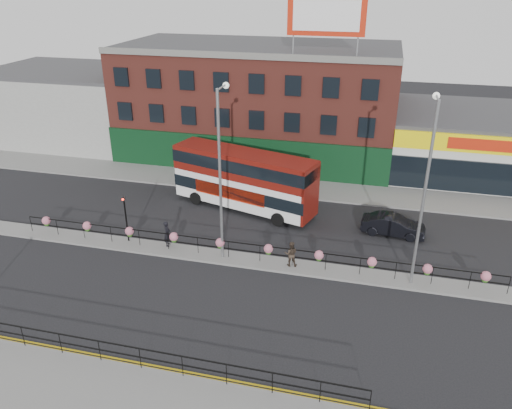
% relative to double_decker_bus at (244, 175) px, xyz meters
% --- Properties ---
extents(ground, '(120.00, 120.00, 0.00)m').
position_rel_double_decker_bus_xyz_m(ground, '(1.97, -7.30, -2.73)').
color(ground, black).
rests_on(ground, ground).
extents(north_pavement, '(60.00, 4.00, 0.15)m').
position_rel_double_decker_bus_xyz_m(north_pavement, '(1.97, 4.70, -2.66)').
color(north_pavement, slate).
rests_on(north_pavement, ground).
extents(median, '(60.00, 1.60, 0.15)m').
position_rel_double_decker_bus_xyz_m(median, '(1.97, -7.30, -2.66)').
color(median, slate).
rests_on(median, ground).
extents(yellow_line_inner, '(60.00, 0.10, 0.01)m').
position_rel_double_decker_bus_xyz_m(yellow_line_inner, '(1.97, -17.00, -2.72)').
color(yellow_line_inner, gold).
rests_on(yellow_line_inner, ground).
extents(yellow_line_outer, '(60.00, 0.10, 0.01)m').
position_rel_double_decker_bus_xyz_m(yellow_line_outer, '(1.97, -17.18, -2.72)').
color(yellow_line_outer, gold).
rests_on(yellow_line_outer, ground).
extents(brick_building, '(25.00, 12.21, 10.30)m').
position_rel_double_decker_bus_xyz_m(brick_building, '(-2.03, 12.66, 2.40)').
color(brick_building, brown).
rests_on(brick_building, ground).
extents(supermarket, '(15.00, 12.25, 5.30)m').
position_rel_double_decker_bus_xyz_m(supermarket, '(17.97, 12.60, -0.08)').
color(supermarket, silver).
rests_on(supermarket, ground).
extents(warehouse_west, '(15.50, 12.00, 7.30)m').
position_rel_double_decker_bus_xyz_m(warehouse_west, '(-22.28, 12.70, 0.92)').
color(warehouse_west, '#989994').
rests_on(warehouse_west, ground).
extents(billboard, '(6.00, 0.29, 4.40)m').
position_rel_double_decker_bus_xyz_m(billboard, '(4.47, 7.69, 10.45)').
color(billboard, red).
rests_on(billboard, brick_building).
extents(median_railing, '(30.04, 0.56, 1.23)m').
position_rel_double_decker_bus_xyz_m(median_railing, '(1.97, -7.30, -1.69)').
color(median_railing, black).
rests_on(median_railing, median).
extents(south_railing, '(20.04, 0.05, 1.12)m').
position_rel_double_decker_bus_xyz_m(south_railing, '(-0.03, -17.40, -1.77)').
color(south_railing, black).
rests_on(south_railing, south_pavement).
extents(double_decker_bus, '(11.27, 5.56, 4.44)m').
position_rel_double_decker_bus_xyz_m(double_decker_bus, '(0.00, 0.00, 0.00)').
color(double_decker_bus, white).
rests_on(double_decker_bus, ground).
extents(car, '(2.20, 4.47, 1.39)m').
position_rel_double_decker_bus_xyz_m(car, '(10.82, -1.52, -2.04)').
color(car, black).
rests_on(car, ground).
extents(pedestrian_a, '(0.80, 0.68, 1.71)m').
position_rel_double_decker_bus_xyz_m(pedestrian_a, '(-3.26, -6.85, -1.73)').
color(pedestrian_a, black).
rests_on(pedestrian_a, median).
extents(pedestrian_b, '(0.95, 0.83, 1.59)m').
position_rel_double_decker_bus_xyz_m(pedestrian_b, '(4.88, -7.30, -1.79)').
color(pedestrian_b, '#3A2E25').
rests_on(pedestrian_b, median).
extents(lamp_column_west, '(0.38, 1.83, 10.46)m').
position_rel_double_decker_bus_xyz_m(lamp_column_west, '(0.60, -7.09, 3.62)').
color(lamp_column_west, gray).
rests_on(lamp_column_west, median).
extents(lamp_column_east, '(0.38, 1.84, 10.51)m').
position_rel_double_decker_bus_xyz_m(lamp_column_east, '(11.86, -7.15, 3.65)').
color(lamp_column_east, gray).
rests_on(lamp_column_east, median).
extents(traffic_light_median, '(0.15, 0.28, 3.65)m').
position_rel_double_decker_bus_xyz_m(traffic_light_median, '(-6.03, -6.91, -0.26)').
color(traffic_light_median, black).
rests_on(traffic_light_median, median).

